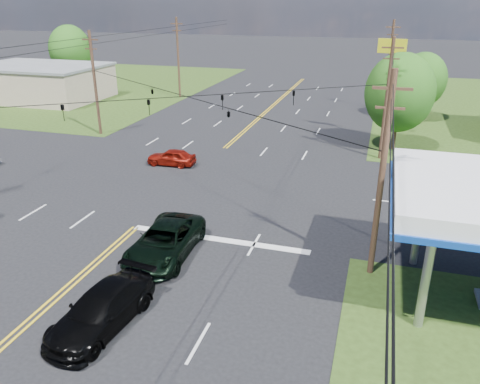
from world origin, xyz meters
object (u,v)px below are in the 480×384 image
(pole_right_far, at_px, (389,65))
(tree_right_b, at_px, (422,80))
(pole_left_far, at_px, (178,57))
(pole_ne, at_px, (387,98))
(tree_far_l, at_px, (70,50))
(suv_black, at_px, (102,310))
(tree_right_a, at_px, (400,93))
(retail_nw, at_px, (40,83))
(pole_nw, at_px, (95,82))
(pickup_dkgreen, at_px, (165,241))
(pole_se, at_px, (382,176))

(pole_right_far, xyz_separation_m, tree_right_b, (3.50, -4.00, -0.95))
(tree_right_b, bearing_deg, pole_left_far, 172.28)
(pole_ne, distance_m, pole_left_far, 32.20)
(pole_right_far, distance_m, tree_far_l, 45.18)
(pole_ne, xyz_separation_m, suv_black, (-10.00, -25.13, -4.15))
(tree_right_a, height_order, tree_far_l, tree_far_l)
(retail_nw, xyz_separation_m, pole_ne, (43.00, -13.00, 2.92))
(pole_left_far, distance_m, pole_right_far, 26.00)
(pole_left_far, height_order, tree_right_b, pole_left_far)
(pole_nw, distance_m, suv_black, 30.08)
(pickup_dkgreen, bearing_deg, suv_black, -92.57)
(pole_nw, xyz_separation_m, pole_ne, (26.00, 0.00, 0.00))
(pole_ne, height_order, suv_black, pole_ne)
(pole_right_far, bearing_deg, tree_far_l, 174.92)
(tree_far_l, xyz_separation_m, pickup_dkgreen, (35.00, -42.37, -4.38))
(pole_ne, height_order, tree_right_b, pole_ne)
(tree_right_b, bearing_deg, retail_nw, -177.54)
(pole_ne, distance_m, tree_right_b, 15.42)
(pole_ne, bearing_deg, suv_black, -111.70)
(pole_se, height_order, tree_right_b, pole_se)
(pole_nw, distance_m, tree_right_a, 27.17)
(pole_nw, xyz_separation_m, tree_far_l, (-19.00, 23.00, 0.28))
(tree_right_a, xyz_separation_m, pickup_dkgreen, (-11.00, -22.37, -4.06))
(suv_black, bearing_deg, tree_right_b, 78.33)
(pole_ne, xyz_separation_m, tree_right_b, (3.50, 15.00, -0.70))
(pole_ne, bearing_deg, pole_right_far, 90.00)
(pole_se, distance_m, tree_right_b, 33.19)
(pole_ne, xyz_separation_m, pole_left_far, (-26.00, 19.00, 0.25))
(pole_nw, relative_size, tree_far_l, 1.09)
(pole_se, bearing_deg, suv_black, -144.50)
(pole_left_far, relative_size, suv_black, 1.89)
(pole_ne, bearing_deg, pole_left_far, 143.84)
(tree_right_b, relative_size, pickup_dkgreen, 1.22)
(pole_se, height_order, pickup_dkgreen, pole_se)
(pole_se, relative_size, suv_black, 1.80)
(pole_left_far, distance_m, tree_right_a, 31.39)
(tree_right_b, xyz_separation_m, pickup_dkgreen, (-13.50, -34.37, -3.41))
(pole_ne, bearing_deg, tree_right_a, 71.57)
(tree_right_a, bearing_deg, pole_ne, -108.43)
(pole_se, distance_m, pole_right_far, 37.00)
(retail_nw, xyz_separation_m, pickup_dkgreen, (33.00, -32.37, -1.19))
(pole_left_far, distance_m, pickup_dkgreen, 41.80)
(retail_nw, bearing_deg, tree_right_a, -12.80)
(pole_left_far, bearing_deg, tree_right_a, -30.65)
(retail_nw, xyz_separation_m, suv_black, (33.00, -38.13, -1.23))
(pole_nw, xyz_separation_m, pickup_dkgreen, (16.00, -19.37, -4.11))
(pole_nw, bearing_deg, pole_right_far, 36.16)
(pole_nw, relative_size, pole_ne, 1.00)
(pole_ne, relative_size, tree_right_a, 1.16)
(pole_left_far, height_order, pole_right_far, same)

